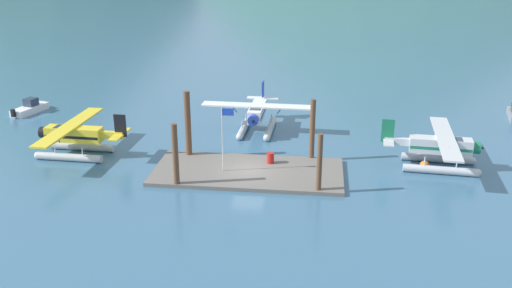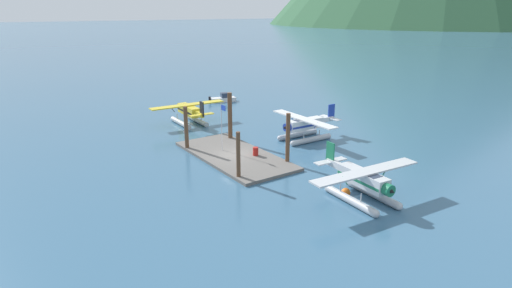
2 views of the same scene
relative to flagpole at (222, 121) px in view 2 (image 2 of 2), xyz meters
name	(u,v)px [view 2 (image 2 of 2)]	position (x,y,z in m)	size (l,w,h in m)	color
ground_plane	(234,157)	(1.77, 0.35, -3.62)	(1200.00, 1200.00, 0.00)	#38607F
dock_platform	(234,155)	(1.77, 0.35, -3.47)	(14.81, 6.78, 0.30)	#66605B
piling_near_left	(186,129)	(-3.13, -2.76, -1.15)	(0.44, 0.44, 4.94)	brown
piling_near_right	(238,156)	(7.31, -2.60, -1.34)	(0.38, 0.38, 4.55)	brown
piling_far_left	(230,117)	(-3.60, 3.16, -0.74)	(0.52, 0.52, 5.75)	brown
piling_far_right	(288,139)	(6.64, 3.68, -0.98)	(0.43, 0.43, 5.26)	brown
flagpole	(222,121)	(0.00, 0.00, 0.00)	(0.95, 0.10, 5.25)	silver
fuel_drum	(256,151)	(3.38, 2.01, -2.88)	(0.62, 0.62, 0.88)	#AD1E19
mooring_buoy	(346,193)	(15.63, 2.71, -3.23)	(0.78, 0.78, 0.78)	orange
seaplane_yellow_port_fwd	(189,113)	(-13.27, 2.44, -2.04)	(7.98, 10.44, 3.84)	#B7BABF
seaplane_silver_stbd_fwd	(363,182)	(16.84, 3.31, -2.04)	(7.97, 10.48, 3.84)	#B7BABF
seaplane_white_bow_centre	(305,127)	(1.29, 10.62, -2.04)	(10.43, 7.98, 3.84)	#B7BABF
boat_white_open_west	(224,99)	(-23.32, 13.80, -3.13)	(2.54, 4.78, 1.50)	silver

